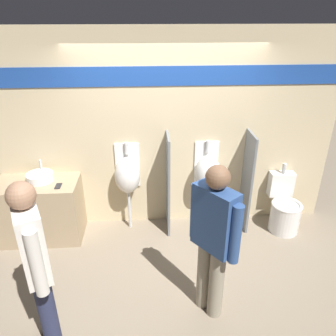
% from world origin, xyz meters
% --- Properties ---
extents(ground_plane, '(16.00, 16.00, 0.00)m').
position_xyz_m(ground_plane, '(0.00, 0.00, 0.00)').
color(ground_plane, gray).
extents(display_wall, '(4.60, 0.07, 2.70)m').
position_xyz_m(display_wall, '(0.00, 0.60, 1.36)').
color(display_wall, beige).
rests_on(display_wall, ground_plane).
extents(sink_counter, '(1.07, 0.59, 0.84)m').
position_xyz_m(sink_counter, '(-1.71, 0.28, 0.42)').
color(sink_counter, tan).
rests_on(sink_counter, ground_plane).
extents(sink_basin, '(0.34, 0.34, 0.24)m').
position_xyz_m(sink_basin, '(-1.66, 0.34, 0.89)').
color(sink_basin, white).
rests_on(sink_basin, sink_counter).
extents(cell_phone, '(0.07, 0.14, 0.01)m').
position_xyz_m(cell_phone, '(-1.39, 0.16, 0.84)').
color(cell_phone, '#232328').
rests_on(cell_phone, sink_counter).
extents(divider_near_counter, '(0.03, 0.43, 1.41)m').
position_xyz_m(divider_near_counter, '(0.01, 0.36, 0.71)').
color(divider_near_counter, slate).
rests_on(divider_near_counter, ground_plane).
extents(divider_mid, '(0.03, 0.43, 1.41)m').
position_xyz_m(divider_mid, '(1.11, 0.36, 0.71)').
color(divider_mid, slate).
rests_on(divider_mid, ground_plane).
extents(urinal_near_counter, '(0.35, 0.32, 1.27)m').
position_xyz_m(urinal_near_counter, '(-0.53, 0.42, 0.84)').
color(urinal_near_counter, silver).
rests_on(urinal_near_counter, ground_plane).
extents(urinal_far, '(0.35, 0.32, 1.27)m').
position_xyz_m(urinal_far, '(0.56, 0.42, 0.84)').
color(urinal_far, silver).
rests_on(urinal_far, ground_plane).
extents(toilet, '(0.42, 0.59, 0.92)m').
position_xyz_m(toilet, '(1.65, 0.25, 0.30)').
color(toilet, white).
rests_on(toilet, ground_plane).
extents(person_in_vest, '(0.41, 0.49, 1.68)m').
position_xyz_m(person_in_vest, '(0.35, -1.09, 0.93)').
color(person_in_vest, gray).
rests_on(person_in_vest, ground_plane).
extents(person_with_lanyard, '(0.35, 0.55, 1.71)m').
position_xyz_m(person_with_lanyard, '(-1.21, -1.34, 0.94)').
color(person_with_lanyard, '#282D4C').
rests_on(person_with_lanyard, ground_plane).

